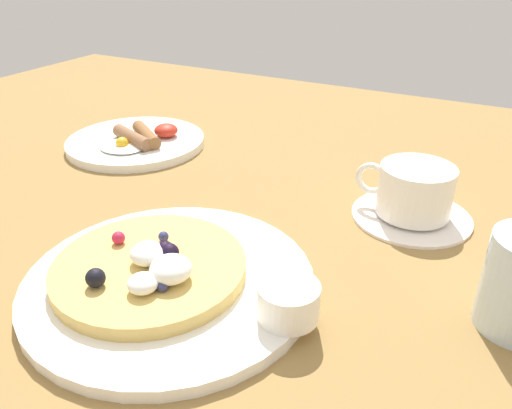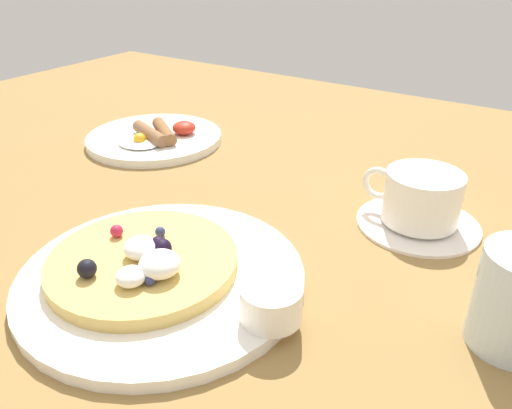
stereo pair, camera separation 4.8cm
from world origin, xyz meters
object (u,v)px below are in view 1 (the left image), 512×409
(pancake_plate, at_px, (170,282))
(breakfast_plate, at_px, (136,142))
(syrup_ramekin, at_px, (288,301))
(coffee_cup, at_px, (414,189))
(coffee_saucer, at_px, (411,215))

(pancake_plate, xyz_separation_m, breakfast_plate, (-0.28, 0.28, 0.00))
(syrup_ramekin, distance_m, coffee_cup, 0.26)
(pancake_plate, distance_m, coffee_cup, 0.31)
(syrup_ramekin, bearing_deg, breakfast_plate, 145.55)
(syrup_ramekin, distance_m, coffee_saucer, 0.26)
(breakfast_plate, distance_m, coffee_saucer, 0.46)
(pancake_plate, relative_size, coffee_saucer, 1.96)
(pancake_plate, bearing_deg, coffee_saucer, 54.76)
(coffee_saucer, relative_size, coffee_cup, 1.21)
(breakfast_plate, distance_m, coffee_cup, 0.46)
(syrup_ramekin, bearing_deg, coffee_cup, 78.71)
(breakfast_plate, bearing_deg, pancake_plate, -45.19)
(coffee_saucer, bearing_deg, coffee_cup, 179.02)
(syrup_ramekin, bearing_deg, pancake_plate, -178.94)
(coffee_saucer, xyz_separation_m, coffee_cup, (-0.00, 0.00, 0.04))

